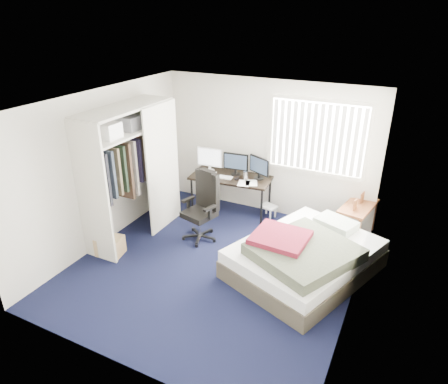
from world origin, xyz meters
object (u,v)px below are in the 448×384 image
office_chair (202,213)px  desk (232,174)px  nightstand (358,209)px  bed (304,256)px

office_chair → desk: bearing=88.2°
office_chair → nightstand: (2.34, 1.17, 0.07)m
nightstand → bed: 1.53m
bed → office_chair: bearing=172.1°
desk → office_chair: bearing=-91.8°
nightstand → bed: bearing=-109.4°
nightstand → bed: nightstand is taller
desk → bed: bearing=-36.4°
desk → bed: (1.80, -1.33, -0.47)m
desk → nightstand: 2.32m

